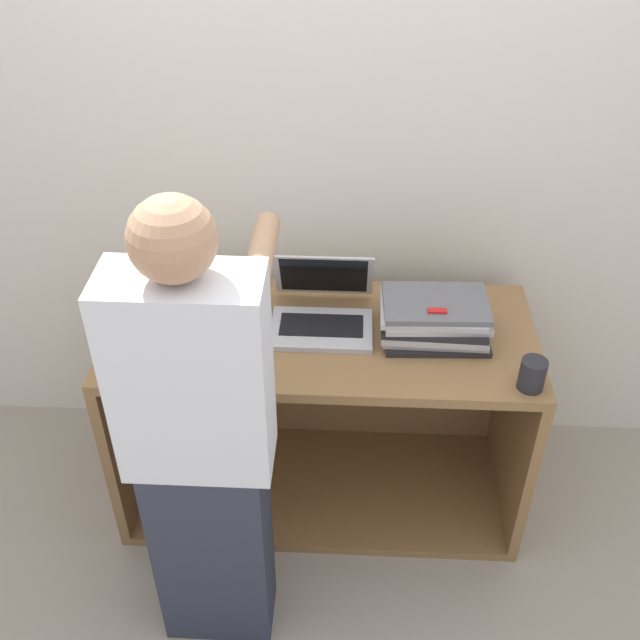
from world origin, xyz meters
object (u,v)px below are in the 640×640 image
(laptop_stack_right, at_px, (434,319))
(mug, at_px, (532,374))
(laptop_open, at_px, (322,311))
(person, at_px, (202,450))
(laptop_stack_left, at_px, (211,320))

(laptop_stack_right, bearing_deg, mug, -40.98)
(mug, bearing_deg, laptop_open, 155.47)
(laptop_stack_right, height_order, person, person)
(laptop_stack_left, relative_size, mug, 3.50)
(laptop_open, height_order, laptop_stack_left, laptop_open)
(laptop_open, relative_size, laptop_stack_right, 0.94)
(mug, bearing_deg, laptop_stack_right, 139.02)
(laptop_stack_right, bearing_deg, laptop_open, 171.66)
(laptop_open, bearing_deg, mug, -24.53)
(person, bearing_deg, laptop_open, 63.44)
(person, height_order, mug, person)
(laptop_stack_left, distance_m, laptop_stack_right, 0.74)
(laptop_stack_right, relative_size, person, 0.23)
(laptop_stack_left, distance_m, person, 0.57)
(laptop_open, relative_size, laptop_stack_left, 0.94)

